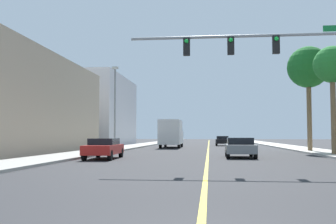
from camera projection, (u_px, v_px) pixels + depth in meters
name	position (u px, v px, depth m)	size (l,w,h in m)	color
ground	(208.00, 148.00, 46.35)	(192.00, 192.00, 0.00)	#2D2D30
sidewalk_left	(130.00, 147.00, 47.37)	(3.31, 168.00, 0.15)	#9E9B93
sidewalk_right	(291.00, 147.00, 45.34)	(3.31, 168.00, 0.15)	beige
lane_marking_center	(208.00, 148.00, 46.35)	(0.16, 144.00, 0.01)	yellow
building_left_far	(89.00, 111.00, 59.39)	(11.30, 18.44, 10.28)	silver
traffic_signal_mast	(297.00, 58.00, 17.91)	(12.01, 0.36, 6.51)	gray
street_lamp	(115.00, 103.00, 35.32)	(0.56, 0.28, 7.61)	gray
palm_mid	(332.00, 66.00, 27.98)	(2.66, 2.66, 7.79)	brown
palm_far	(308.00, 68.00, 34.55)	(3.69, 3.69, 9.26)	brown
car_black	(222.00, 141.00, 54.44)	(1.87, 4.00, 1.36)	black
car_gray	(240.00, 147.00, 25.98)	(1.98, 4.18, 1.33)	slate
car_red	(104.00, 148.00, 24.57)	(1.94, 4.56, 1.30)	red
delivery_truck	(171.00, 133.00, 46.17)	(2.56, 8.82, 3.23)	silver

